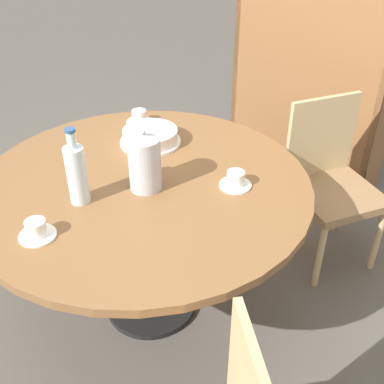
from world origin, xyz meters
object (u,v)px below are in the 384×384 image
(chair_b, at_px, (330,180))
(cake_main, at_px, (150,137))
(cup_b, at_px, (236,180))
(cup_a, at_px, (37,230))
(coffee_pot, at_px, (145,162))
(cup_c, at_px, (139,118))
(water_bottle, at_px, (77,173))
(bookshelf, at_px, (313,57))

(chair_b, xyz_separation_m, cake_main, (-0.63, -0.68, 0.31))
(cup_b, bearing_deg, cup_a, -114.61)
(coffee_pot, distance_m, cup_a, 0.49)
(cake_main, bearing_deg, cup_a, -75.50)
(coffee_pot, bearing_deg, cup_a, -97.65)
(cup_c, bearing_deg, chair_b, 34.06)
(cup_a, bearing_deg, cup_c, 114.26)
(cup_a, relative_size, cup_c, 1.00)
(chair_b, distance_m, water_bottle, 1.36)
(cup_c, bearing_deg, cake_main, -30.43)
(cup_b, bearing_deg, water_bottle, -128.96)
(cake_main, relative_size, cup_c, 2.15)
(coffee_pot, bearing_deg, cake_main, 132.76)
(coffee_pot, distance_m, cup_c, 0.61)
(cup_a, distance_m, cup_b, 0.80)
(bookshelf, relative_size, coffee_pot, 6.97)
(cup_b, height_order, cup_c, same)
(bookshelf, relative_size, cake_main, 6.35)
(chair_b, height_order, water_bottle, water_bottle)
(water_bottle, height_order, cake_main, water_bottle)
(coffee_pot, bearing_deg, chair_b, 68.74)
(chair_b, bearing_deg, cup_c, 151.36)
(bookshelf, xyz_separation_m, cake_main, (-0.14, -1.27, -0.09))
(bookshelf, relative_size, cup_a, 13.66)
(water_bottle, height_order, cup_c, water_bottle)
(cup_c, bearing_deg, coffee_pot, -40.95)
(water_bottle, bearing_deg, cake_main, 104.59)
(chair_b, height_order, cake_main, chair_b)
(bookshelf, height_order, cup_b, bookshelf)
(cake_main, bearing_deg, chair_b, 46.97)
(water_bottle, height_order, cup_b, water_bottle)
(chair_b, bearing_deg, water_bottle, -175.31)
(chair_b, xyz_separation_m, water_bottle, (-0.50, -1.20, 0.40))
(chair_b, height_order, bookshelf, bookshelf)
(water_bottle, distance_m, cake_main, 0.55)
(bookshelf, relative_size, cup_b, 13.66)
(coffee_pot, relative_size, cup_b, 1.96)
(water_bottle, bearing_deg, cup_c, 117.68)
(coffee_pot, distance_m, water_bottle, 0.27)
(bookshelf, height_order, water_bottle, bookshelf)
(bookshelf, distance_m, cup_c, 1.21)
(chair_b, relative_size, cup_a, 6.57)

